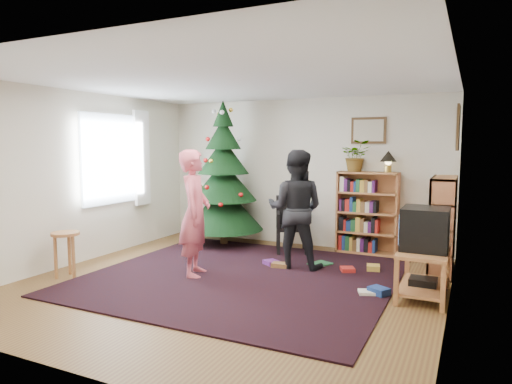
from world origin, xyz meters
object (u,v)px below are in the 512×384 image
at_px(picture_right, 458,128).
at_px(crt_tv, 425,228).
at_px(bookshelf_back, 367,212).
at_px(christmas_tree, 224,185).
at_px(table_lamp, 388,158).
at_px(tv_stand, 424,268).
at_px(stool, 66,242).
at_px(person_by_chair, 296,209).
at_px(picture_back, 369,131).
at_px(bookshelf_right, 443,224).
at_px(potted_plant, 356,156).
at_px(person_standing, 195,213).
at_px(armchair, 294,222).

xyz_separation_m(picture_right, crt_tv, (-0.26, -1.24, -1.16)).
bearing_deg(bookshelf_back, christmas_tree, -169.96).
bearing_deg(crt_tv, christmas_tree, 157.47).
distance_m(crt_tv, table_lamp, 2.10).
height_order(christmas_tree, bookshelf_back, christmas_tree).
distance_m(tv_stand, stool, 4.46).
height_order(person_by_chair, table_lamp, person_by_chair).
distance_m(picture_back, tv_stand, 2.77).
relative_size(picture_right, bookshelf_right, 0.46).
bearing_deg(table_lamp, potted_plant, 180.00).
bearing_deg(tv_stand, person_by_chair, 163.31).
xyz_separation_m(bookshelf_back, bookshelf_right, (1.15, -0.66, 0.00)).
relative_size(person_standing, potted_plant, 3.34).
bearing_deg(picture_right, bookshelf_back, 155.34).
xyz_separation_m(picture_back, picture_right, (1.33, -0.73, 0.00)).
relative_size(picture_right, stool, 1.01).
height_order(person_standing, potted_plant, potted_plant).
distance_m(crt_tv, stool, 4.47).
xyz_separation_m(christmas_tree, crt_tv, (3.40, -1.41, -0.24)).
xyz_separation_m(picture_right, potted_plant, (-1.49, 0.59, -0.40)).
distance_m(person_standing, potted_plant, 2.83).
height_order(picture_back, crt_tv, picture_back).
height_order(stool, person_standing, person_standing).
height_order(picture_right, stool, picture_right).
distance_m(stool, potted_plant, 4.44).
relative_size(tv_stand, person_by_chair, 0.57).
relative_size(picture_right, table_lamp, 1.79).
bearing_deg(person_by_chair, bookshelf_right, -169.00).
bearing_deg(stool, crt_tv, 15.56).
xyz_separation_m(tv_stand, stool, (-4.29, -1.19, 0.13)).
height_order(picture_right, person_standing, picture_right).
xyz_separation_m(picture_right, table_lamp, (-0.99, 0.59, -0.42)).
height_order(tv_stand, potted_plant, potted_plant).
height_order(bookshelf_back, stool, bookshelf_back).
bearing_deg(potted_plant, crt_tv, -56.18).
bearing_deg(table_lamp, tv_stand, -68.27).
bearing_deg(table_lamp, stool, -139.65).
height_order(picture_right, christmas_tree, christmas_tree).
height_order(bookshelf_back, potted_plant, potted_plant).
relative_size(armchair, person_by_chair, 0.54).
xyz_separation_m(picture_back, person_by_chair, (-0.68, -1.44, -1.12)).
height_order(christmas_tree, stool, christmas_tree).
height_order(picture_back, picture_right, picture_right).
distance_m(bookshelf_right, person_by_chair, 1.99).
distance_m(armchair, stool, 3.41).
relative_size(crt_tv, stool, 0.91).
bearing_deg(potted_plant, bookshelf_right, -26.10).
height_order(bookshelf_right, tv_stand, bookshelf_right).
distance_m(stool, person_by_chair, 3.09).
height_order(bookshelf_back, person_standing, person_standing).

